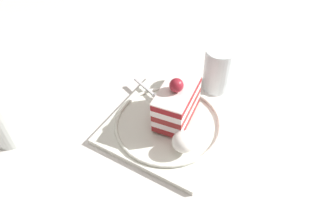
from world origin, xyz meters
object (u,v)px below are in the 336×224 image
Objects in this scene: dessert_plate at (168,125)px; whipped_cream_dollop at (184,142)px; cake_slice at (178,101)px; drink_glass_far at (4,120)px; fork at (151,93)px; drink_glass_near at (218,71)px.

dessert_plate is 0.08m from whipped_cream_dollop.
cake_slice is 1.08× the size of drink_glass_far.
whipped_cream_dollop is 0.17m from fork.
cake_slice is at bearing 66.61° from fork.
dessert_plate is at bearing 49.58° from fork.
dessert_plate is 0.06m from cake_slice.
drink_glass_far reaches higher than whipped_cream_dollop.
drink_glass_near is (-0.17, 0.05, 0.04)m from dessert_plate.
drink_glass_near is (-0.15, 0.04, -0.01)m from cake_slice.
dessert_plate is 5.46× the size of whipped_cream_dollop.
cake_slice is 0.10m from fork.
fork is (-0.04, -0.08, -0.04)m from cake_slice.
fork is 1.04× the size of drink_glass_near.
whipped_cream_dollop is at bearing 109.06° from drink_glass_far.
whipped_cream_dollop is 0.42× the size of fork.
whipped_cream_dollop is (0.05, 0.06, 0.03)m from dessert_plate.
drink_glass_near is 0.48m from drink_glass_far.
drink_glass_near reaches higher than dessert_plate.
dessert_plate is 2.38× the size of drink_glass_near.
drink_glass_far is at bearing -59.51° from dessert_plate.
fork is 0.96× the size of drink_glass_far.
drink_glass_far reaches higher than fork.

